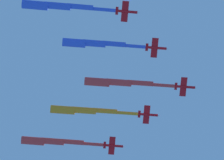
{
  "coord_description": "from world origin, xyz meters",
  "views": [
    {
      "loc": [
        93.15,
        30.33,
        -74.13
      ],
      "look_at": [
        0.0,
        0.0,
        144.62
      ],
      "focal_mm": 89.7,
      "sensor_mm": 36.0,
      "label": 1
    }
  ],
  "objects": [
    {
      "name": "jet_lead",
      "position": [
        -1.69,
        2.91,
        143.27
      ],
      "size": [
        21.96,
        46.25,
        4.12
      ],
      "color": "red"
    },
    {
      "name": "jet_starboard_mid",
      "position": [
        38.13,
        -10.16,
        143.35
      ],
      "size": [
        22.03,
        45.21,
        4.26
      ],
      "color": "red"
    },
    {
      "name": "jet_port_mid",
      "position": [
        -19.82,
        -33.89,
        142.58
      ],
      "size": [
        21.57,
        44.26,
        4.15
      ],
      "color": "red"
    },
    {
      "name": "jet_starboard_inner",
      "position": [
        17.38,
        -1.69,
        146.17
      ],
      "size": [
        20.7,
        42.77,
        4.12
      ],
      "color": "red"
    },
    {
      "name": "jet_port_inner",
      "position": [
        -10.58,
        -16.1,
        145.1
      ],
      "size": [
        22.04,
        46.19,
        4.15
      ],
      "color": "red"
    }
  ]
}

